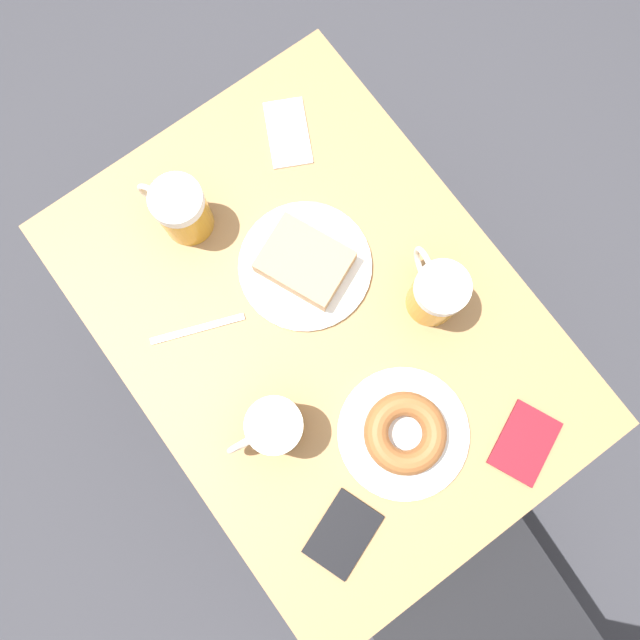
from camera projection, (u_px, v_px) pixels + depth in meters
ground_plane at (320, 366)px, 1.86m from camera, size 8.00×8.00×0.00m
table at (320, 329)px, 1.21m from camera, size 0.70×0.96×0.74m
plate_with_cake at (305, 264)px, 1.13m from camera, size 0.25×0.25×0.05m
plate_with_donut at (405, 432)px, 1.08m from camera, size 0.23×0.23×0.05m
beer_mug_left at (436, 293)px, 1.08m from camera, size 0.09×0.14×0.13m
beer_mug_center at (181, 210)px, 1.11m from camera, size 0.09×0.13×0.13m
beer_mug_right at (275, 427)px, 1.04m from camera, size 0.14×0.09×0.13m
napkin_folded at (288, 133)px, 1.20m from camera, size 0.13×0.16×0.00m
fork at (198, 329)px, 1.13m from camera, size 0.17×0.07×0.00m
passport_near_edge at (525, 443)px, 1.09m from camera, size 0.15×0.13×0.01m
passport_far_edge at (343, 534)px, 1.06m from camera, size 0.15×0.13×0.01m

